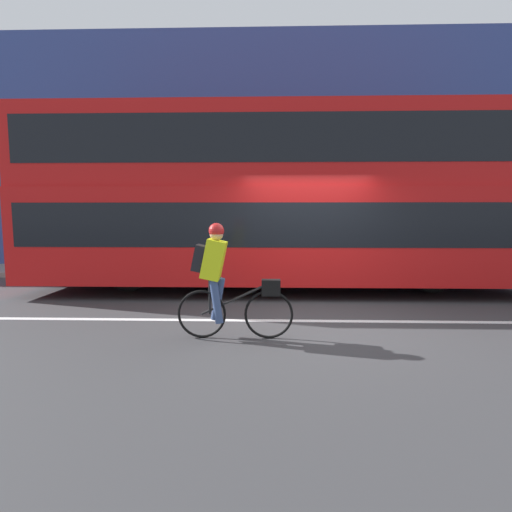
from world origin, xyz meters
name	(u,v)px	position (x,y,z in m)	size (l,w,h in m)	color
ground_plane	(315,321)	(0.00, 0.00, 0.00)	(80.00, 80.00, 0.00)	#38383A
road_center_line	(315,321)	(0.00, -0.03, 0.00)	(50.00, 0.14, 0.01)	silver
sidewalk_curb	(294,271)	(0.00, 5.17, 0.07)	(60.00, 1.92, 0.13)	gray
building_facade	(293,152)	(0.00, 6.28, 3.65)	(60.00, 0.30, 7.31)	#33478C
bus	(279,194)	(-0.53, 2.52, 2.18)	(11.00, 2.44, 3.95)	black
cyclist_on_bike	(223,277)	(-1.41, -0.96, 0.87)	(1.63, 0.32, 1.62)	black
street_sign_post	(467,226)	(4.86, 5.06, 1.39)	(0.36, 0.09, 2.23)	#59595B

